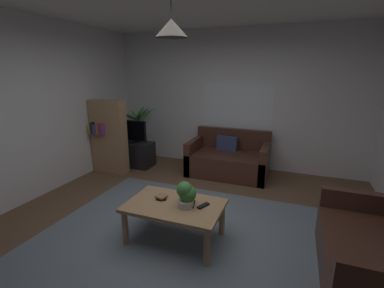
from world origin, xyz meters
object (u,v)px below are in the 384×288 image
book_on_table_0 (162,198)px  pendant_lamp (171,28)px  couch_right_side (381,260)px  bookshelf_corner (108,137)px  tv_stand (132,154)px  potted_plant_on_table (186,194)px  tv (130,131)px  potted_palm_corner (138,133)px  coffee_table (175,209)px  remote_on_table_1 (192,204)px  remote_on_table_0 (203,206)px  book_on_table_1 (161,196)px  couch_under_window (228,160)px

book_on_table_0 → pendant_lamp: bearing=-18.0°
couch_right_side → pendant_lamp: (-2.04, -0.02, 2.05)m
bookshelf_corner → tv_stand: bearing=68.4°
couch_right_side → potted_plant_on_table: bearing=-89.6°
pendant_lamp → book_on_table_0: bearing=162.0°
bookshelf_corner → pendant_lamp: pendant_lamp is taller
tv → potted_palm_corner: 0.49m
couch_right_side → tv: size_ratio=1.93×
coffee_table → remote_on_table_1: bearing=14.0°
remote_on_table_0 → remote_on_table_1: same height
pendant_lamp → bookshelf_corner: bearing=143.2°
potted_palm_corner → pendant_lamp: (2.03, -2.48, 1.72)m
book_on_table_0 → remote_on_table_1: (0.40, -0.02, -0.00)m
potted_plant_on_table → potted_palm_corner: (-2.17, 2.48, -0.01)m
tv_stand → potted_palm_corner: 0.56m
coffee_table → potted_plant_on_table: size_ratio=3.76×
pendant_lamp → book_on_table_1: bearing=163.5°
tv → bookshelf_corner: bearing=-112.6°
potted_plant_on_table → bookshelf_corner: 2.75m
couch_under_window → tv: tv is taller
couch_under_window → remote_on_table_1: couch_under_window is taller
tv_stand → potted_palm_corner: (-0.10, 0.43, 0.34)m
couch_right_side → tv_stand: (-3.96, 2.04, -0.02)m
remote_on_table_1 → bookshelf_corner: bearing=133.3°
book_on_table_0 → pendant_lamp: 1.86m
potted_plant_on_table → tv: tv is taller
coffee_table → potted_plant_on_table: potted_plant_on_table is taller
book_on_table_0 → tv_stand: size_ratio=0.13×
remote_on_table_0 → bookshelf_corner: bookshelf_corner is taller
coffee_table → remote_on_table_0: bearing=10.2°
book_on_table_0 → pendant_lamp: pendant_lamp is taller
pendant_lamp → remote_on_table_0: bearing=10.2°
book_on_table_1 → potted_palm_corner: (-1.83, 2.43, 0.11)m
coffee_table → book_on_table_1: bearing=163.5°
remote_on_table_0 → pendant_lamp: size_ratio=0.33×
remote_on_table_1 → bookshelf_corner: 2.78m
remote_on_table_0 → tv_stand: tv_stand is taller
book_on_table_0 → book_on_table_1: (0.00, -0.01, 0.02)m
couch_right_side → tv_stand: size_ratio=1.58×
couch_under_window → tv_stand: size_ratio=1.63×
book_on_table_0 → remote_on_table_0: bearing=-0.7°
book_on_table_1 → pendant_lamp: pendant_lamp is taller
remote_on_table_0 → tv_stand: bearing=161.4°
remote_on_table_1 → potted_plant_on_table: (-0.06, -0.04, 0.14)m
remote_on_table_0 → potted_palm_corner: (-2.35, 2.43, 0.13)m
potted_palm_corner → pendant_lamp: pendant_lamp is taller
remote_on_table_1 → potted_plant_on_table: potted_plant_on_table is taller
book_on_table_1 → potted_palm_corner: size_ratio=0.09×
tv → potted_palm_corner: bearing=102.2°
book_on_table_0 → potted_palm_corner: bearing=127.0°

